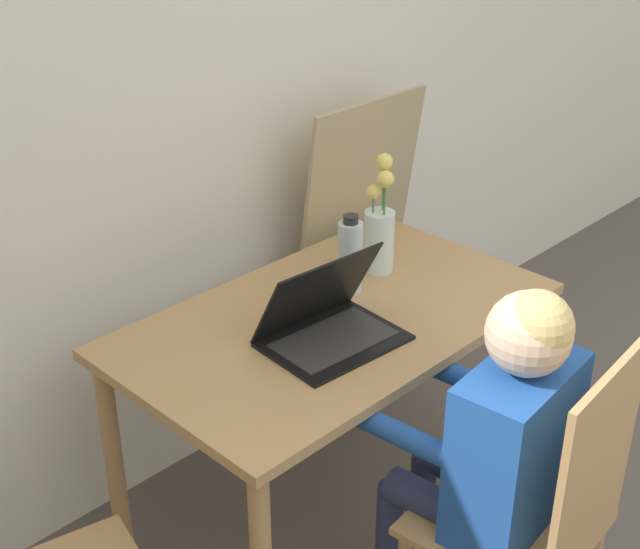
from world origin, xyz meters
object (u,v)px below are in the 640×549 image
Objects in this scene: flower_vase at (379,230)px; laptop at (327,321)px; chair_occupied at (536,520)px; water_bottle at (350,256)px; person_seated at (498,435)px.

laptop is at bearing -157.06° from flower_vase.
laptop is (-0.06, 0.62, 0.31)m from chair_occupied.
water_bottle reaches higher than chair_occupied.
person_seated is at bearing -116.91° from flower_vase.
laptop is 0.43m from flower_vase.
flower_vase reaches higher than chair_occupied.
person_seated reaches higher than water_bottle.
water_bottle is (-0.16, -0.03, -0.02)m from flower_vase.
person_seated is 0.52m from laptop.
flower_vase is at bearing -122.42° from person_seated.
water_bottle is at bearing 34.77° from laptop.
water_bottle is (0.17, 0.76, 0.36)m from chair_occupied.
chair_occupied is 0.70m from laptop.
person_seated is 4.51× the size of water_bottle.
flower_vase is 0.16m from water_bottle.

